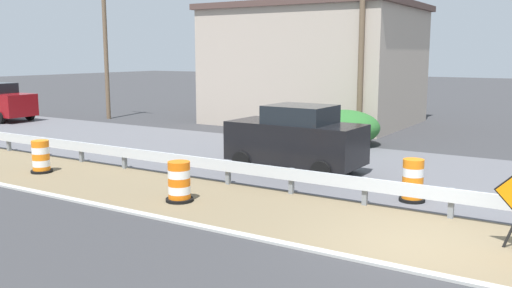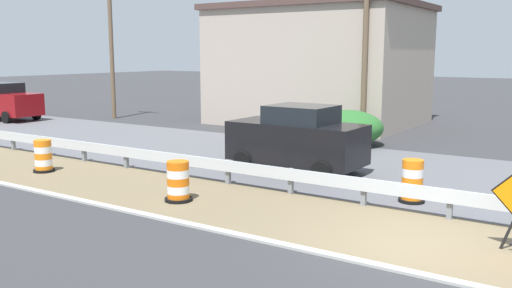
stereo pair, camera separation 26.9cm
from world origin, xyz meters
name	(u,v)px [view 2 (the right image)]	position (x,y,z in m)	size (l,w,h in m)	color
ground_plane	(412,247)	(0.00, 0.00, 0.00)	(160.00, 160.00, 0.00)	#333335
median_dirt_strip	(421,238)	(0.62, 0.00, 0.00)	(3.65, 120.00, 0.01)	#706047
far_lane_asphalt	(480,183)	(6.43, 0.00, 0.00)	(7.96, 120.00, 0.00)	#56565B
curb_near_edge	(389,269)	(-1.30, 0.00, 0.00)	(0.20, 120.00, 0.11)	#ADADA8
guardrail_median	(450,198)	(2.21, -0.14, 0.52)	(0.18, 59.84, 0.71)	silver
traffic_barrel_nearest	(412,183)	(3.26, 1.03, 0.49)	(0.66, 0.66, 1.09)	orange
traffic_barrel_close	(178,183)	(0.11, 6.04, 0.46)	(0.71, 0.71, 1.03)	orange
traffic_barrel_mid	(43,157)	(0.44, 11.95, 0.46)	(0.66, 0.66, 1.02)	orange
car_lead_far_lane	(297,139)	(4.87, 5.23, 1.06)	(2.17, 4.31, 2.12)	black
car_mid_far_lane	(3,101)	(7.93, 25.86, 1.04)	(2.16, 4.81, 2.08)	maroon
roadside_shop_near	(320,64)	(16.58, 10.35, 3.13)	(8.25, 10.41, 6.23)	#AD9E8E
utility_pole_near	(365,47)	(12.48, 6.13, 3.97)	(0.24, 1.80, 7.62)	brown
utility_pole_mid	(111,48)	(11.79, 21.10, 4.01)	(0.24, 1.80, 7.70)	brown
bush_roadside	(347,128)	(10.46, 5.99, 0.72)	(2.94, 2.94, 1.44)	#286028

